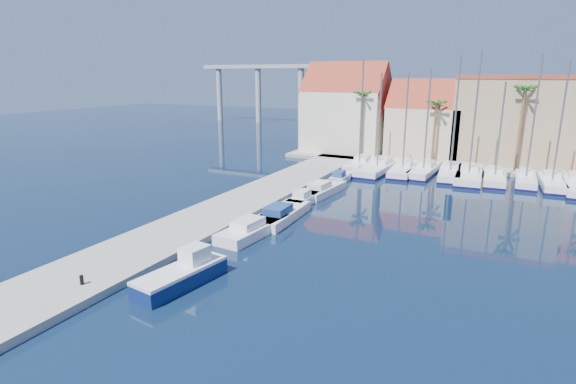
{
  "coord_description": "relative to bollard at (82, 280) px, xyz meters",
  "views": [
    {
      "loc": [
        13.16,
        -19.54,
        12.0
      ],
      "look_at": [
        -2.19,
        11.22,
        3.0
      ],
      "focal_mm": 28.0,
      "sensor_mm": 36.0,
      "label": 1
    }
  ],
  "objects": [
    {
      "name": "shore_north",
      "position": [
        17.65,
        51.95,
        -0.52
      ],
      "size": [
        54.0,
        16.0,
        0.5
      ],
      "primitive_type": "cube",
      "color": "gray",
      "rests_on": "ground"
    },
    {
      "name": "palm_2",
      "position": [
        21.65,
        45.95,
        9.24
      ],
      "size": [
        2.6,
        2.6,
        11.15
      ],
      "color": "brown",
      "rests_on": "shore_north"
    },
    {
      "name": "sailboat_7",
      "position": [
        22.8,
        40.41,
        -0.11
      ],
      "size": [
        2.2,
        8.09,
        14.13
      ],
      "rotation": [
        0.0,
        0.0,
        0.01
      ],
      "color": "white",
      "rests_on": "ground"
    },
    {
      "name": "motorboat_west_1",
      "position": [
        4.01,
        16.78,
        -0.26
      ],
      "size": [
        2.66,
        7.5,
        1.4
      ],
      "rotation": [
        0.0,
        0.0,
        0.04
      ],
      "color": "white",
      "rests_on": "ground"
    },
    {
      "name": "sailboat_4",
      "position": [
        14.71,
        40.5,
        -0.15
      ],
      "size": [
        3.23,
        9.54,
        14.15
      ],
      "rotation": [
        0.0,
        0.0,
        0.08
      ],
      "color": "white",
      "rests_on": "ground"
    },
    {
      "name": "palm_0",
      "position": [
        1.65,
        45.95,
        8.31
      ],
      "size": [
        2.6,
        2.6,
        10.15
      ],
      "color": "brown",
      "rests_on": "shore_north"
    },
    {
      "name": "motorboat_west_4",
      "position": [
        3.71,
        32.04,
        -0.26
      ],
      "size": [
        1.96,
        5.15,
        1.4
      ],
      "rotation": [
        0.0,
        0.0,
        0.07
      ],
      "color": "white",
      "rests_on": "ground"
    },
    {
      "name": "bollard",
      "position": [
        0.0,
        0.0,
        0.0
      ],
      "size": [
        0.22,
        0.22,
        0.55
      ],
      "primitive_type": "cylinder",
      "color": "black",
      "rests_on": "quay_west"
    },
    {
      "name": "sailboat_5",
      "position": [
        16.85,
        40.19,
        -0.17
      ],
      "size": [
        3.33,
        10.78,
        14.47
      ],
      "rotation": [
        0.0,
        0.0,
        0.05
      ],
      "color": "white",
      "rests_on": "ground"
    },
    {
      "name": "building_0",
      "position": [
        -2.35,
        50.95,
        5.75
      ],
      "size": [
        12.3,
        9.0,
        13.5
      ],
      "color": "beige",
      "rests_on": "shore_north"
    },
    {
      "name": "sailboat_6",
      "position": [
        19.62,
        40.07,
        -0.18
      ],
      "size": [
        2.67,
        8.75,
        11.26
      ],
      "rotation": [
        0.0,
        0.0,
        0.04
      ],
      "color": "white",
      "rests_on": "ground"
    },
    {
      "name": "quay_west",
      "position": [
        -1.35,
        17.45,
        -0.52
      ],
      "size": [
        6.0,
        77.0,
        0.5
      ],
      "primitive_type": "cube",
      "color": "gray",
      "rests_on": "ground"
    },
    {
      "name": "motorboat_west_0",
      "position": [
        3.71,
        12.58,
        -0.26
      ],
      "size": [
        2.9,
        7.32,
        1.4
      ],
      "rotation": [
        0.0,
        0.0,
        -0.09
      ],
      "color": "white",
      "rests_on": "ground"
    },
    {
      "name": "sailboat_2",
      "position": [
        9.18,
        39.97,
        -0.18
      ],
      "size": [
        3.01,
        9.49,
        12.27
      ],
      "rotation": [
        0.0,
        0.0,
        0.06
      ],
      "color": "white",
      "rests_on": "ground"
    },
    {
      "name": "sailboat_8",
      "position": [
        25.29,
        40.11,
        -0.14
      ],
      "size": [
        2.83,
        8.76,
        13.54
      ],
      "rotation": [
        0.0,
        0.0,
        0.06
      ],
      "color": "white",
      "rests_on": "ground"
    },
    {
      "name": "sailboat_3",
      "position": [
        11.68,
        40.48,
        -0.18
      ],
      "size": [
        3.0,
        9.44,
        12.54
      ],
      "rotation": [
        0.0,
        0.0,
        -0.06
      ],
      "color": "white",
      "rests_on": "ground"
    },
    {
      "name": "ground",
      "position": [
        7.65,
        3.95,
        -0.77
      ],
      "size": [
        260.0,
        260.0,
        0.0
      ],
      "primitive_type": "plane",
      "color": "black",
      "rests_on": "ground"
    },
    {
      "name": "building_1",
      "position": [
        9.65,
        50.95,
        4.52
      ],
      "size": [
        10.3,
        8.0,
        11.0
      ],
      "color": "tan",
      "rests_on": "shore_north"
    },
    {
      "name": "building_2",
      "position": [
        20.65,
        51.95,
        5.48
      ],
      "size": [
        14.2,
        10.2,
        11.5
      ],
      "color": "#9B805F",
      "rests_on": "shore_north"
    },
    {
      "name": "sailboat_0",
      "position": [
        3.39,
        40.75,
        -0.14
      ],
      "size": [
        2.48,
        8.77,
        13.84
      ],
      "rotation": [
        0.0,
        0.0,
        0.02
      ],
      "color": "white",
      "rests_on": "ground"
    },
    {
      "name": "motorboat_west_3",
      "position": [
        3.9,
        26.21,
        -0.26
      ],
      "size": [
        2.83,
        7.2,
        1.4
      ],
      "rotation": [
        0.0,
        0.0,
        -0.08
      ],
      "color": "white",
      "rests_on": "ground"
    },
    {
      "name": "viaduct",
      "position": [
        -31.42,
        85.95,
        9.47
      ],
      "size": [
        48.0,
        2.2,
        14.45
      ],
      "color": "#9E9E99",
      "rests_on": "ground"
    },
    {
      "name": "motorboat_west_2",
      "position": [
        3.67,
        22.16,
        -0.26
      ],
      "size": [
        1.75,
        5.27,
        1.4
      ],
      "rotation": [
        0.0,
        0.0,
        0.01
      ],
      "color": "white",
      "rests_on": "ground"
    },
    {
      "name": "palm_1",
      "position": [
        11.65,
        45.95,
        7.36
      ],
      "size": [
        2.6,
        2.6,
        9.15
      ],
      "color": "brown",
      "rests_on": "shore_north"
    },
    {
      "name": "fishing_boat",
      "position": [
        4.43,
        3.39,
        -0.09
      ],
      "size": [
        2.79,
        6.08,
        2.05
      ],
      "rotation": [
        0.0,
        0.0,
        -0.15
      ],
      "color": "navy",
      "rests_on": "ground"
    },
    {
      "name": "sailboat_1",
      "position": [
        6.09,
        39.89,
        -0.21
      ],
      "size": [
        3.58,
        11.67,
        12.22
      ],
      "rotation": [
        0.0,
        0.0,
        -0.05
      ],
      "color": "white",
      "rests_on": "ground"
    }
  ]
}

